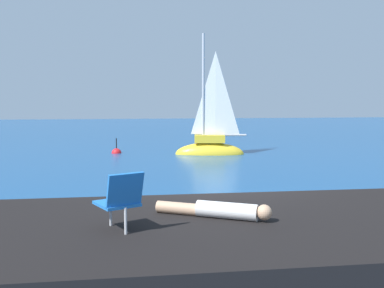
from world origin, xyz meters
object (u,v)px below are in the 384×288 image
Objects in this scene: marker_buoy at (117,153)px; beach_chair at (120,198)px; sailboat_near at (210,147)px; person_sunbather at (218,210)px.

beach_chair is at bearing -91.42° from marker_buoy.
person_sunbather is at bearing 88.96° from sailboat_near.
sailboat_near reaches higher than beach_chair.
beach_chair is 0.71× the size of marker_buoy.
marker_buoy is (-5.09, 1.61, -0.39)m from sailboat_near.
marker_buoy is at bearing -4.65° from sailboat_near.
beach_chair is at bearing 47.00° from person_sunbather.
person_sunbather is 1.51m from beach_chair.
person_sunbather is at bearing -87.00° from marker_buoy.
sailboat_near is 17.22m from person_sunbather.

